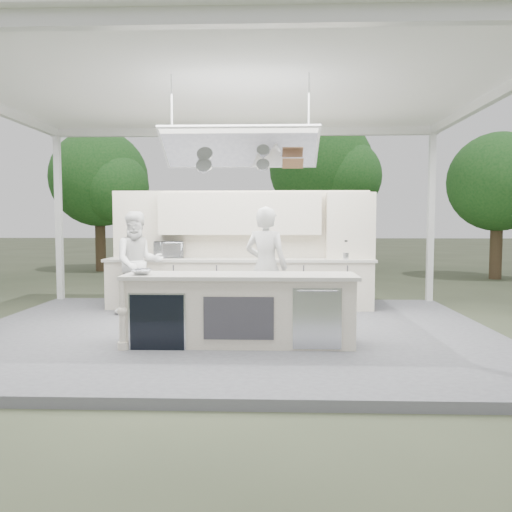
{
  "coord_description": "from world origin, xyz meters",
  "views": [
    {
      "loc": [
        0.63,
        -7.54,
        1.78
      ],
      "look_at": [
        0.37,
        0.4,
        1.22
      ],
      "focal_mm": 35.0,
      "sensor_mm": 36.0,
      "label": 1
    }
  ],
  "objects_px": {
    "back_counter": "(239,283)",
    "sous_chef": "(138,263)",
    "demo_island": "(239,309)",
    "head_chef": "(266,267)"
  },
  "relations": [
    {
      "from": "back_counter",
      "to": "sous_chef",
      "type": "relative_size",
      "value": 2.77
    },
    {
      "from": "back_counter",
      "to": "sous_chef",
      "type": "bearing_deg",
      "value": -160.66
    },
    {
      "from": "sous_chef",
      "to": "back_counter",
      "type": "bearing_deg",
      "value": -3.02
    },
    {
      "from": "demo_island",
      "to": "head_chef",
      "type": "distance_m",
      "value": 1.26
    },
    {
      "from": "sous_chef",
      "to": "demo_island",
      "type": "bearing_deg",
      "value": -70.63
    },
    {
      "from": "demo_island",
      "to": "sous_chef",
      "type": "bearing_deg",
      "value": 131.73
    },
    {
      "from": "demo_island",
      "to": "back_counter",
      "type": "distance_m",
      "value": 2.82
    },
    {
      "from": "head_chef",
      "to": "sous_chef",
      "type": "xyz_separation_m",
      "value": [
        -2.3,
        1.07,
        -0.02
      ]
    },
    {
      "from": "demo_island",
      "to": "head_chef",
      "type": "relative_size",
      "value": 1.65
    },
    {
      "from": "head_chef",
      "to": "sous_chef",
      "type": "height_order",
      "value": "head_chef"
    }
  ]
}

